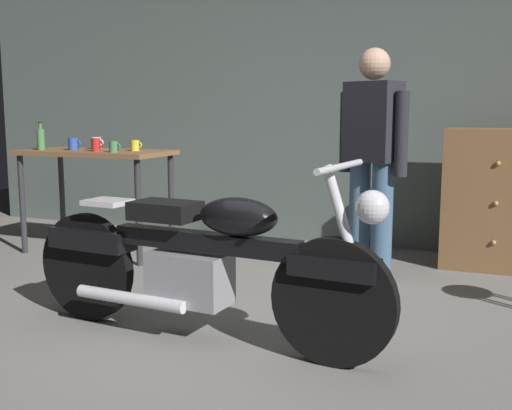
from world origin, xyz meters
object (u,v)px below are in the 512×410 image
Objects in this scene: mug_yellow_tall at (135,145)px; mug_blue_enamel at (74,144)px; person_standing at (372,155)px; wooden_dresser at (497,199)px; mug_white_ceramic at (96,143)px; mug_green_speckled at (114,147)px; bottle at (41,139)px; mug_red_diner at (96,145)px; motorcycle at (200,260)px.

mug_blue_enamel is (-0.55, -0.11, 0.01)m from mug_yellow_tall.
wooden_dresser is (0.83, 0.77, -0.38)m from person_standing.
person_standing is 13.82× the size of mug_blue_enamel.
mug_blue_enamel is (-0.09, -0.20, -0.00)m from mug_white_ceramic.
mug_green_speckled is 0.51m from mug_white_ceramic.
mug_yellow_tall is 0.56m from mug_blue_enamel.
bottle is (-0.27, -0.09, 0.05)m from mug_blue_enamel.
mug_red_diner reaches higher than mug_green_speckled.
person_standing is at bearing 2.28° from bottle.
mug_white_ceramic is 0.51× the size of bottle.
mug_white_ceramic is at bearing -169.80° from wooden_dresser.
mug_blue_enamel is at bearing 17.71° from bottle.
mug_red_diner is 0.32m from mug_yellow_tall.
motorcycle is at bearing -41.79° from mug_white_ceramic.
mug_red_diner reaches higher than mug_yellow_tall.
mug_yellow_tall is at bearing -10.79° from mug_white_ceramic.
wooden_dresser reaches higher than motorcycle.
motorcycle is 1.31× the size of person_standing.
person_standing is 1.19m from wooden_dresser.
bottle is at bearing -166.47° from wooden_dresser.
mug_yellow_tall is (-1.44, 1.61, 0.50)m from motorcycle.
mug_blue_enamel is (-2.58, -0.03, 0.03)m from person_standing.
mug_green_speckled is 0.50m from mug_blue_enamel.
motorcycle is at bearing -36.99° from mug_blue_enamel.
mug_white_ceramic is (-1.91, 1.70, 0.50)m from motorcycle.
person_standing is 15.28× the size of mug_red_diner.
mug_yellow_tall is at bearing 11.63° from mug_blue_enamel.
mug_yellow_tall is 0.88× the size of mug_blue_enamel.
mug_green_speckled is 0.43× the size of bottle.
mug_green_speckled is at bearing -1.84° from bottle.
motorcycle reaches higher than mug_yellow_tall.
mug_blue_enamel is 0.29m from bottle.
mug_red_diner is 0.88× the size of mug_white_ceramic.
bottle is at bearing -141.48° from mug_white_ceramic.
mug_green_speckled is (-2.92, -0.91, 0.40)m from wooden_dresser.
mug_blue_enamel is at bearing 147.45° from motorcycle.
mug_yellow_tall is (0.46, -0.09, -0.01)m from mug_white_ceramic.
wooden_dresser is at bearing -112.58° from person_standing.
wooden_dresser is 2.97m from mug_yellow_tall.
person_standing reaches higher than wooden_dresser.
bottle reaches higher than mug_green_speckled.
wooden_dresser is at bearing 13.49° from mug_yellow_tall.
bottle is (-0.56, -0.02, 0.04)m from mug_red_diner.
mug_red_diner is (-0.20, 0.04, 0.01)m from mug_green_speckled.
mug_blue_enamel is (-0.49, 0.11, 0.01)m from mug_green_speckled.
wooden_dresser is at bearing 13.53° from bottle.
mug_green_speckled is at bearing -104.48° from mug_yellow_tall.
mug_green_speckled is (-1.50, 1.39, 0.50)m from motorcycle.
wooden_dresser reaches higher than mug_yellow_tall.
person_standing is 16.09× the size of mug_green_speckled.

